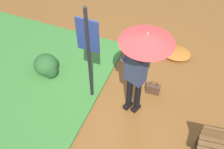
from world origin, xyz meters
name	(u,v)px	position (x,y,z in m)	size (l,w,h in m)	color
ground_plane	(126,101)	(0.00, 0.00, 0.00)	(18.00, 18.00, 0.00)	brown
grass_verge	(5,71)	(-3.03, -0.25, 0.03)	(4.80, 4.00, 0.05)	#387533
person_with_umbrella	(142,54)	(0.25, -0.07, 1.55)	(0.96, 0.96, 2.04)	black
info_sign_post	(88,46)	(-0.76, -0.12, 1.44)	(0.44, 0.07, 2.30)	black
handbag	(153,89)	(0.47, 0.46, 0.13)	(0.31, 0.16, 0.37)	#4C3323
shrub_cluster	(47,66)	(-2.03, 0.11, 0.24)	(0.62, 0.56, 0.50)	#285628
leaf_pile_near_person	(176,52)	(0.67, 1.87, 0.09)	(0.78, 0.62, 0.17)	#A86023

